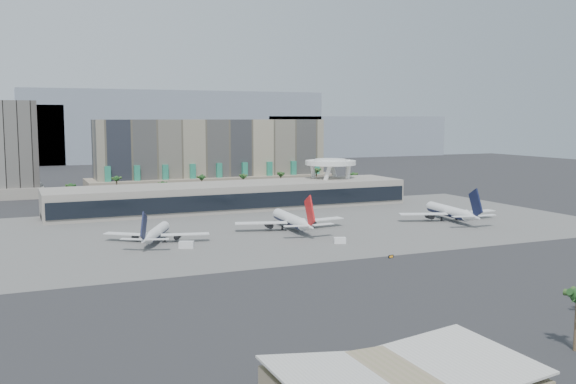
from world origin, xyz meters
name	(u,v)px	position (x,y,z in m)	size (l,w,h in m)	color
ground	(342,253)	(0.00, 0.00, 0.00)	(900.00, 900.00, 0.00)	#232326
apron_pad	(277,226)	(0.00, 55.00, 0.03)	(260.00, 130.00, 0.06)	#5B5B59
mountain_ridge	(145,131)	(27.88, 470.00, 29.89)	(680.00, 60.00, 70.00)	gray
hotel	(213,164)	(10.00, 174.41, 16.81)	(140.00, 30.00, 42.00)	gray
office_tower	(12,155)	(-95.00, 200.00, 22.94)	(30.00, 30.00, 52.00)	black
terminal	(233,195)	(0.00, 109.84, 6.52)	(170.00, 32.50, 14.50)	#A59C91
saucer_structure	(330,166)	(55.00, 116.00, 18.45)	(26.00, 26.00, 21.89)	white
palm_row	(224,180)	(7.00, 145.00, 10.50)	(157.80, 2.80, 13.10)	brown
airliner_left	(156,233)	(-50.78, 41.24, 3.31)	(34.35, 35.34, 13.13)	white
airliner_centre	(292,220)	(2.17, 45.08, 3.96)	(44.09, 45.50, 15.70)	white
airliner_right	(450,211)	(71.82, 39.22, 3.96)	(43.76, 45.32, 15.69)	white
service_vehicle_a	(186,245)	(-43.65, 27.02, 1.18)	(4.83, 2.36, 2.36)	silver
service_vehicle_b	(340,240)	(6.64, 14.35, 1.03)	(4.00, 2.29, 2.06)	white
taxiway_sign	(391,256)	(10.18, -12.37, 0.46)	(2.04, 0.78, 0.93)	black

